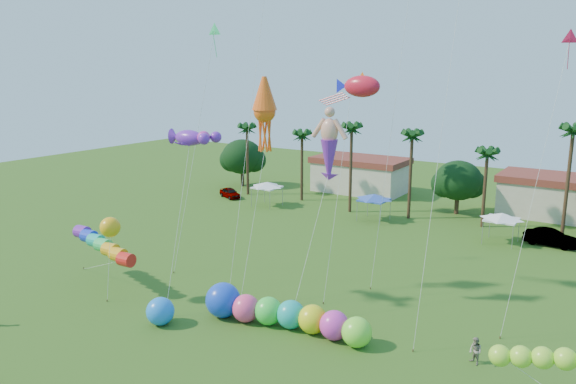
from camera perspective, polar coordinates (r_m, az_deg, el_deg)
The scene contains 17 objects.
tree_line at distance 66.77m, azimuth 18.79°, elevation 0.96°, with size 69.46×8.91×11.00m.
buildings_row at distance 74.67m, azimuth 14.90°, elevation 0.59°, with size 35.00×7.00×4.00m.
tent_row at distance 63.04m, azimuth 8.49°, elevation -0.57°, with size 31.00×4.00×0.60m.
car_a at distance 74.79m, azimuth -5.90°, elevation -0.08°, with size 1.56×3.88×1.32m, color #4C4C54.
car_b at distance 59.99m, azimuth 25.14°, elevation -4.24°, with size 1.71×4.90×1.61m, color #4C4C54.
spectator_b at distance 35.43m, azimuth 18.50°, elevation -15.08°, with size 0.79×0.62×1.63m, color gray.
caterpillar_inflatable at distance 37.85m, azimuth -0.88°, elevation -12.22°, with size 11.95×3.56×2.43m.
blue_ball at distance 39.26m, azimuth -12.84°, elevation -11.73°, with size 1.88×1.88×1.88m, color #1B7BF3.
rainbow_tube at distance 45.14m, azimuth -17.77°, elevation -6.11°, with size 9.80×3.01×3.44m.
green_worm at distance 30.21m, azimuth 20.72°, elevation -15.28°, with size 8.87×3.18×3.80m.
orange_ball_kite at distance 42.27m, azimuth -17.62°, elevation -3.43°, with size 1.90×1.90×6.41m.
merman_kite at distance 39.35m, azimuth 4.20°, elevation 4.38°, with size 2.09×5.70×13.79m.
fish_kite at distance 41.62m, azimuth 7.53°, elevation 10.58°, with size 4.21×4.87×16.41m.
squid_kite at distance 41.51m, azimuth -2.40°, elevation 8.18°, with size 2.25×5.09×16.36m.
lobster_kite at distance 40.04m, azimuth -10.02°, elevation 5.44°, with size 4.26×4.90×12.86m.
delta_kite_red at distance 40.07m, azimuth 26.62°, elevation 13.28°, with size 2.24×5.31×19.24m.
delta_kite_green at distance 47.94m, azimuth -7.55°, elevation 15.58°, with size 2.06×4.77×20.46m.
Camera 1 is at (19.27, -19.68, 16.82)m, focal length 35.00 mm.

